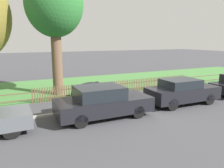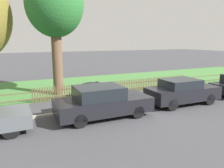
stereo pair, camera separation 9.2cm
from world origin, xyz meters
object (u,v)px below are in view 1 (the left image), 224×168
Objects in this scene: parked_car_navy_estate at (182,91)px; tree_mid_park at (54,6)px; covered_motorcycle at (91,89)px; parked_car_black_saloon at (103,102)px.

parked_car_navy_estate is 9.30m from tree_mid_park.
covered_motorcycle is (-4.33, 3.04, -0.08)m from parked_car_navy_estate.
parked_car_navy_estate is at bearing -31.22° from covered_motorcycle.
parked_car_black_saloon is 3.14m from covered_motorcycle.
covered_motorcycle is 0.25× the size of tree_mid_park.
covered_motorcycle is at bearing -56.37° from tree_mid_park.
parked_car_navy_estate is 5.29m from covered_motorcycle.
tree_mid_park reaches higher than parked_car_black_saloon.
parked_car_navy_estate reaches higher than covered_motorcycle.
parked_car_black_saloon is 2.31× the size of covered_motorcycle.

